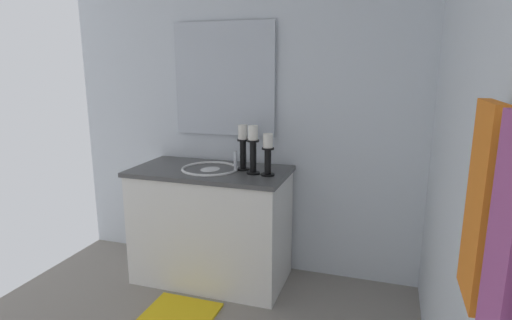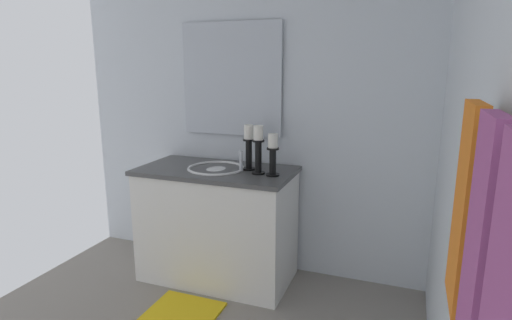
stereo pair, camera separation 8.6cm
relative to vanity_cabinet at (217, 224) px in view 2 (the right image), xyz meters
The scene contains 11 objects.
wall_back 2.00m from the vanity_cabinet, 52.68° to the left, with size 2.87×0.04×2.45m, color silver.
wall_left 0.88m from the vanity_cabinet, 161.89° to the left, with size 0.04×2.70×2.45m, color silver.
vanity_cabinet is the anchor object (origin of this frame).
sink_basin 0.37m from the vanity_cabinet, 90.00° to the left, with size 0.40×0.40×0.24m.
mirror 1.05m from the vanity_cabinet, behind, with size 0.02×0.77×0.81m, color silver.
candle_holder_tall 0.70m from the vanity_cabinet, 84.80° to the left, with size 0.09×0.09×0.28m.
candle_holder_short 0.67m from the vanity_cabinet, 85.55° to the left, with size 0.09×0.09×0.32m.
candle_holder_mid 0.62m from the vanity_cabinet, 104.08° to the left, with size 0.09×0.09×0.31m.
towel_bar 2.47m from the vanity_cabinet, 38.22° to the left, with size 0.02×0.02×0.70m, color silver.
towel_near_vanity 2.21m from the vanity_cabinet, 41.87° to the left, with size 0.19×0.03×0.47m, color orange.
towel_center 2.38m from the vanity_cabinet, 37.86° to the left, with size 0.16×0.03×0.49m, color #A54C8C.
Camera 2 is at (1.42, 1.14, 1.52)m, focal length 29.07 mm.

